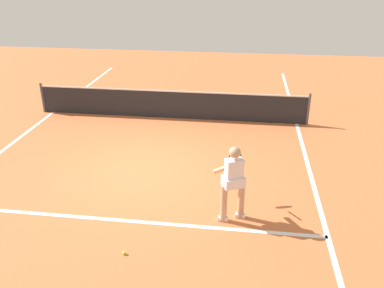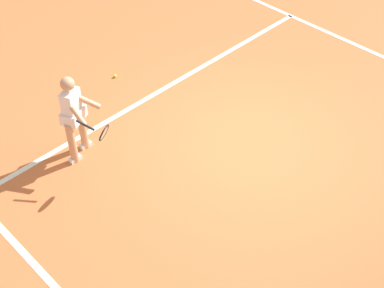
% 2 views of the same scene
% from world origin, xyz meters
% --- Properties ---
extents(ground_plane, '(28.09, 28.09, 0.00)m').
position_xyz_m(ground_plane, '(0.00, 0.00, 0.00)').
color(ground_plane, '#C66638').
extents(service_line_marking, '(7.96, 0.10, 0.01)m').
position_xyz_m(service_line_marking, '(0.00, -2.07, 0.00)').
color(service_line_marking, white).
rests_on(service_line_marking, ground).
extents(sideline_left_marking, '(0.10, 19.60, 0.01)m').
position_xyz_m(sideline_left_marking, '(-3.98, 0.00, 0.00)').
color(sideline_left_marking, white).
rests_on(sideline_left_marking, ground).
extents(sideline_right_marking, '(0.10, 19.60, 0.01)m').
position_xyz_m(sideline_right_marking, '(3.98, 0.00, 0.00)').
color(sideline_right_marking, white).
rests_on(sideline_right_marking, ground).
extents(tennis_player, '(0.68, 1.12, 1.55)m').
position_xyz_m(tennis_player, '(2.20, -1.69, 0.85)').
color(tennis_player, tan).
rests_on(tennis_player, ground).
extents(tennis_ball_near, '(0.07, 0.07, 0.07)m').
position_xyz_m(tennis_ball_near, '(0.43, -3.03, 0.03)').
color(tennis_ball_near, '#D1E533').
rests_on(tennis_ball_near, ground).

